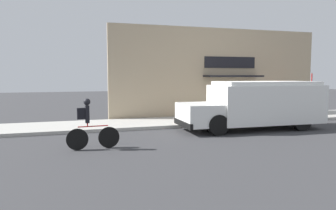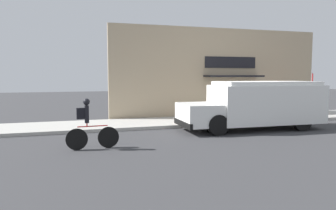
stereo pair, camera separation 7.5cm
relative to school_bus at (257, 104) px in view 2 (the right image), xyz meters
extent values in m
plane|color=#38383A|center=(0.34, 1.28, -1.12)|extent=(70.00, 70.00, 0.00)
cube|color=#ADAAA3|center=(0.34, 2.76, -1.04)|extent=(28.00, 2.95, 0.15)
cube|color=tan|center=(0.34, 4.44, 1.41)|extent=(12.67, 0.18, 5.05)
cube|color=black|center=(0.98, 4.33, 2.01)|extent=(3.21, 0.05, 0.64)
cube|color=black|center=(0.98, 3.89, 1.23)|extent=(3.37, 0.91, 0.10)
cube|color=white|center=(0.43, -0.01, 0.01)|extent=(4.92, 2.32, 1.67)
cube|color=white|center=(-2.76, 0.09, -0.36)|extent=(1.60, 2.04, 0.92)
cube|color=white|center=(0.43, -0.01, 0.93)|extent=(4.52, 2.13, 0.16)
cube|color=black|center=(-3.49, 0.12, -0.72)|extent=(0.19, 2.12, 0.24)
cube|color=red|center=(-0.86, 1.36, 0.10)|extent=(0.04, 0.44, 0.44)
cylinder|color=black|center=(-2.28, 1.00, -0.70)|extent=(0.85, 0.29, 0.84)
cylinder|color=black|center=(-2.34, -0.84, -0.70)|extent=(0.85, 0.29, 0.84)
cylinder|color=black|center=(1.67, 0.86, -0.70)|extent=(0.85, 0.29, 0.84)
cylinder|color=black|center=(1.61, -0.97, -0.70)|extent=(0.85, 0.29, 0.84)
cylinder|color=black|center=(-6.81, -1.73, -0.77)|extent=(0.70, 0.07, 0.70)
cylinder|color=black|center=(-7.83, -1.77, -0.77)|extent=(0.70, 0.07, 0.70)
cylinder|color=red|center=(-7.32, -1.75, -0.37)|extent=(0.97, 0.07, 0.04)
cylinder|color=red|center=(-7.50, -1.76, -0.31)|extent=(0.04, 0.04, 0.12)
cube|color=black|center=(-7.50, -1.76, 0.04)|extent=(0.13, 0.20, 0.57)
sphere|color=black|center=(-7.50, -1.76, 0.44)|extent=(0.22, 0.22, 0.22)
cube|color=black|center=(-7.69, -1.77, 0.07)|extent=(0.27, 0.15, 0.36)
cylinder|color=slate|center=(4.71, 2.05, 0.23)|extent=(0.07, 0.07, 2.39)
cube|color=red|center=(4.71, 2.00, 1.07)|extent=(0.45, 0.45, 0.60)
cylinder|color=#38383D|center=(2.00, 2.84, -0.50)|extent=(0.44, 0.44, 0.94)
cylinder|color=black|center=(2.00, 2.84, -0.01)|extent=(0.45, 0.45, 0.04)
camera|label=1|loc=(-8.26, -12.55, 1.31)|focal=35.00mm
camera|label=2|loc=(-8.19, -12.57, 1.31)|focal=35.00mm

